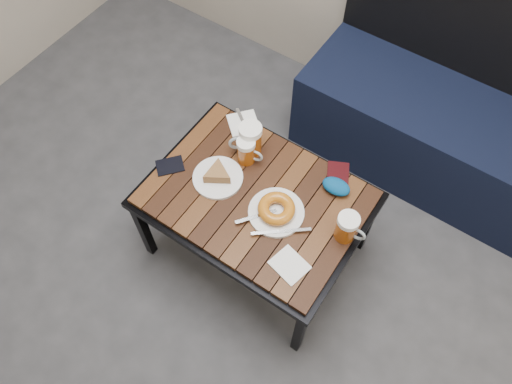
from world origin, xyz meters
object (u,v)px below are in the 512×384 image
Objects in this scene: beer_mug_left at (250,139)px; beer_mug_centre at (247,151)px; bench at (450,132)px; plate_bagel at (276,210)px; passport_burgundy at (338,174)px; passport_navy at (170,166)px; knit_pouch at (336,186)px; cafe_table at (256,201)px; beer_mug_right at (347,227)px; plate_pie at (218,176)px.

beer_mug_centre is (0.02, -0.04, -0.01)m from beer_mug_left.
plate_bagel is at bearing -112.96° from bench.
passport_navy is at bearing -175.97° from passport_burgundy.
knit_pouch is at bearing 143.17° from beer_mug_left.
cafe_table is at bearing -53.67° from beer_mug_centre.
knit_pouch is at bearing 124.98° from beer_mug_right.
cafe_table is 7.17× the size of passport_burgundy.
beer_mug_right is (0.50, -0.12, -0.01)m from beer_mug_left.
passport_navy is at bearing -162.76° from plate_pie.
beer_mug_left is 0.31m from plate_bagel.
plate_bagel is at bearing -0.57° from plate_pie.
beer_mug_right is at bearing 49.99° from passport_navy.
plate_pie is at bearing -173.59° from cafe_table.
cafe_table is 5.72× the size of beer_mug_left.
bench is 0.71m from passport_burgundy.
bench is 10.96× the size of beer_mug_right.
beer_mug_centre is at bearing 80.59° from passport_navy.
knit_pouch is (0.24, 0.19, 0.07)m from cafe_table.
beer_mug_right is 0.53m from plate_pie.
knit_pouch reaches higher than passport_navy.
passport_burgundy is (0.57, 0.34, 0.00)m from passport_navy.
plate_pie is 1.77× the size of knit_pouch.
plate_pie is at bearing 179.43° from plate_bagel.
cafe_table is at bearing -140.86° from knit_pouch.
cafe_table is 0.13m from plate_bagel.
passport_navy is 0.66m from knit_pouch.
beer_mug_left reaches higher than passport_burgundy.
cafe_table is at bearing -118.93° from bench.
beer_mug_left is 1.32× the size of knit_pouch.
passport_burgundy is at bearing 111.30° from knit_pouch.
cafe_table is 0.18m from plate_pie.
beer_mug_centre is at bearing 176.03° from passport_burgundy.
beer_mug_centre reaches higher than plate_pie.
plate_bagel is 2.29× the size of knit_pouch.
beer_mug_right is (0.49, -0.08, 0.00)m from beer_mug_centre.
beer_mug_centre is 0.49m from beer_mug_right.
beer_mug_centre is at bearing 73.00° from plate_pie.
bench reaches higher than plate_bagel.
beer_mug_right is 0.27m from passport_burgundy.
beer_mug_left is 1.37× the size of passport_navy.
passport_burgundy is at bearing 71.07° from passport_navy.
beer_mug_right reaches higher than cafe_table.
beer_mug_centre reaches higher than passport_navy.
knit_pouch reaches higher than cafe_table.
bench is 1.67× the size of cafe_table.
beer_mug_right reaches higher than knit_pouch.
beer_mug_right is (-0.13, -0.84, 0.26)m from bench.
cafe_table is (-0.49, -0.89, 0.16)m from bench.
passport_navy reaches higher than cafe_table.
passport_navy and passport_burgundy have the same top height.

